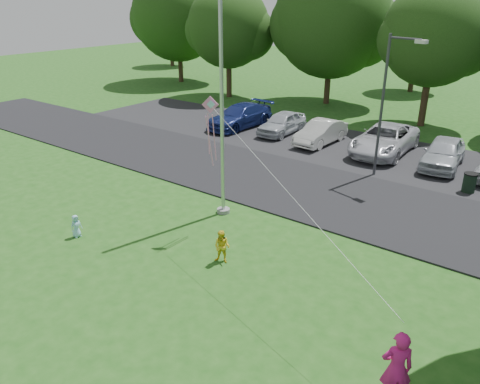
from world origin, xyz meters
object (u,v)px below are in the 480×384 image
Objects in this scene: woman at (396,369)px; child_blue at (76,226)px; kite at (215,123)px; flagpole at (222,106)px; street_lamp at (388,95)px; trash_can at (469,183)px; child_yellow at (222,247)px.

child_blue is at bearing -35.64° from woman.
child_blue is 0.10× the size of kite.
flagpole is at bearing -63.98° from woman.
street_lamp is 9.12m from kite.
flagpole is at bearing -132.24° from trash_can.
child_yellow is (-6.28, 2.17, -0.35)m from woman.
woman reaches higher than trash_can.
child_yellow is at bearing -80.66° from street_lamp.
child_blue is at bearing -171.21° from kite.
trash_can is 11.70m from kite.
flagpole is 1.58× the size of street_lamp.
street_lamp is at bearing 67.04° from child_yellow.
flagpole reaches higher than kite.
trash_can is at bearing -34.51° from child_blue.
woman is 11.40m from child_blue.
kite is at bearing -58.45° from flagpole.
street_lamp is at bearing 43.60° from kite.
kite is at bearing -58.44° from woman.
trash_can is 11.69m from child_yellow.
flagpole reaches higher than street_lamp.
woman is (1.46, -12.82, 0.44)m from trash_can.
woman is 0.22× the size of kite.
trash_can is 0.50× the size of woman.
trash_can is at bearing 25.25° from kite.
trash_can is 0.82× the size of child_yellow.
child_yellow is at bearing -66.95° from child_blue.
street_lamp is 13.71m from woman.
flagpole is 1.74m from kite.
trash_can is at bearing -117.04° from woman.
woman is at bearing -55.98° from kite.
child_yellow is 1.33× the size of child_blue.
trash_can reaches higher than child_blue.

